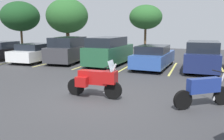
% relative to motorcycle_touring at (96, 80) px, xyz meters
% --- Properties ---
extents(ground, '(44.00, 44.00, 0.10)m').
position_rel_motorcycle_touring_xyz_m(ground, '(0.13, -0.09, -0.71)').
color(ground, '#38383A').
extents(motorcycle_touring, '(2.18, 0.89, 1.43)m').
position_rel_motorcycle_touring_xyz_m(motorcycle_touring, '(0.00, 0.00, 0.00)').
color(motorcycle_touring, black).
rests_on(motorcycle_touring, ground).
extents(motorcycle_third, '(1.78, 1.42, 1.27)m').
position_rel_motorcycle_touring_xyz_m(motorcycle_third, '(3.75, 0.16, -0.09)').
color(motorcycle_third, black).
rests_on(motorcycle_third, ground).
extents(parking_stripes, '(26.25, 5.03, 0.01)m').
position_rel_motorcycle_touring_xyz_m(parking_stripes, '(-2.25, 7.35, -0.66)').
color(parking_stripes, '#EAE066').
rests_on(parking_stripes, ground).
extents(car_black, '(2.03, 4.51, 1.45)m').
position_rel_motorcycle_touring_xyz_m(car_black, '(-11.05, 7.39, 0.03)').
color(car_black, black).
rests_on(car_black, ground).
extents(car_white, '(2.01, 4.45, 1.38)m').
position_rel_motorcycle_touring_xyz_m(car_white, '(-7.88, 6.99, 0.02)').
color(car_white, white).
rests_on(car_white, ground).
extents(car_charcoal, '(2.20, 4.90, 1.87)m').
position_rel_motorcycle_touring_xyz_m(car_charcoal, '(-5.36, 7.58, 0.25)').
color(car_charcoal, '#38383D').
rests_on(car_charcoal, ground).
extents(car_green, '(2.13, 4.80, 1.92)m').
position_rel_motorcycle_touring_xyz_m(car_green, '(-2.17, 7.25, 0.30)').
color(car_green, '#235638').
rests_on(car_green, ground).
extents(car_blue, '(2.15, 4.90, 1.46)m').
position_rel_motorcycle_touring_xyz_m(car_blue, '(0.89, 7.18, 0.05)').
color(car_blue, '#2D519E').
rests_on(car_blue, ground).
extents(car_navy, '(1.92, 4.24, 1.78)m').
position_rel_motorcycle_touring_xyz_m(car_navy, '(3.79, 6.97, 0.21)').
color(car_navy, navy).
rests_on(car_navy, ground).
extents(tree_center, '(4.70, 4.70, 5.72)m').
position_rel_motorcycle_touring_xyz_m(tree_center, '(-10.50, 16.25, 3.12)').
color(tree_center, '#4C3823').
rests_on(tree_center, ground).
extents(tree_far_right, '(3.69, 3.69, 5.02)m').
position_rel_motorcycle_touring_xyz_m(tree_far_right, '(-2.17, 19.14, 2.99)').
color(tree_far_right, '#4C3823').
rests_on(tree_far_right, ground).
extents(tree_far_left, '(4.67, 4.67, 5.64)m').
position_rel_motorcycle_touring_xyz_m(tree_far_left, '(-17.12, 16.43, 3.18)').
color(tree_far_left, '#4C3823').
rests_on(tree_far_left, ground).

